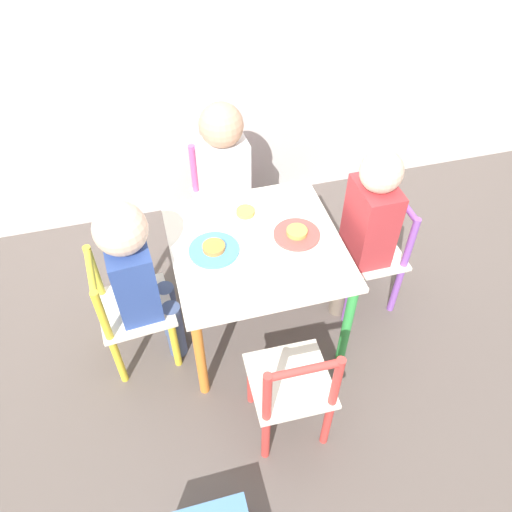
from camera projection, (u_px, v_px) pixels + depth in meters
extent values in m
plane|color=#5B514C|center=(256.00, 318.00, 2.13)|extent=(6.00, 6.00, 0.00)
cube|color=silver|center=(256.00, 245.00, 1.81)|extent=(0.61, 0.61, 0.02)
cylinder|color=orange|center=(201.00, 358.00, 1.74)|extent=(0.04, 0.04, 0.43)
cylinder|color=green|center=(347.00, 325.00, 1.84)|extent=(0.04, 0.04, 0.43)
cylinder|color=teal|center=(177.00, 250.00, 2.11)|extent=(0.04, 0.04, 0.43)
cylinder|color=#387AD1|center=(300.00, 228.00, 2.21)|extent=(0.04, 0.04, 0.43)
cube|color=silver|center=(367.00, 252.00, 2.02)|extent=(0.26, 0.26, 0.02)
cylinder|color=#8E51BC|center=(330.00, 263.00, 2.17)|extent=(0.03, 0.03, 0.27)
cylinder|color=#8E51BC|center=(349.00, 300.00, 2.03)|extent=(0.03, 0.03, 0.27)
cylinder|color=#8E51BC|center=(374.00, 254.00, 2.21)|extent=(0.03, 0.03, 0.27)
cylinder|color=#8E51BC|center=(396.00, 289.00, 2.07)|extent=(0.03, 0.03, 0.27)
cylinder|color=#8E51BC|center=(385.00, 209.00, 2.02)|extent=(0.03, 0.03, 0.26)
cylinder|color=#8E51BC|center=(410.00, 244.00, 1.88)|extent=(0.03, 0.03, 0.26)
cylinder|color=#8E51BC|center=(404.00, 203.00, 1.87)|extent=(0.03, 0.21, 0.02)
cube|color=silver|center=(135.00, 307.00, 1.82)|extent=(0.28, 0.28, 0.02)
cylinder|color=yellow|center=(175.00, 344.00, 1.88)|extent=(0.03, 0.03, 0.27)
cylinder|color=yellow|center=(163.00, 302.00, 2.02)|extent=(0.03, 0.03, 0.27)
cylinder|color=yellow|center=(118.00, 360.00, 1.83)|extent=(0.03, 0.03, 0.27)
cylinder|color=yellow|center=(110.00, 316.00, 1.97)|extent=(0.03, 0.03, 0.27)
cylinder|color=yellow|center=(103.00, 317.00, 1.64)|extent=(0.03, 0.03, 0.26)
cylinder|color=yellow|center=(95.00, 272.00, 1.78)|extent=(0.03, 0.03, 0.26)
cylinder|color=yellow|center=(91.00, 271.00, 1.63)|extent=(0.04, 0.21, 0.02)
cube|color=silver|center=(224.00, 201.00, 2.24)|extent=(0.27, 0.27, 0.02)
cylinder|color=#E5599E|center=(209.00, 244.00, 2.25)|extent=(0.03, 0.03, 0.27)
cylinder|color=#E5599E|center=(254.00, 234.00, 2.30)|extent=(0.03, 0.03, 0.27)
cylinder|color=#E5599E|center=(199.00, 215.00, 2.39)|extent=(0.03, 0.03, 0.27)
cylinder|color=#E5599E|center=(241.00, 206.00, 2.44)|extent=(0.03, 0.03, 0.27)
cylinder|color=#E5599E|center=(194.00, 170.00, 2.20)|extent=(0.03, 0.03, 0.26)
cylinder|color=#E5599E|center=(240.00, 162.00, 2.25)|extent=(0.03, 0.03, 0.26)
cylinder|color=#E5599E|center=(216.00, 144.00, 2.14)|extent=(0.21, 0.03, 0.02)
cube|color=silver|center=(290.00, 380.00, 1.62)|extent=(0.27, 0.27, 0.02)
cylinder|color=#DB3D38|center=(308.00, 369.00, 1.81)|extent=(0.03, 0.03, 0.27)
cylinder|color=#DB3D38|center=(251.00, 381.00, 1.77)|extent=(0.03, 0.03, 0.27)
cylinder|color=#DB3D38|center=(327.00, 423.00, 1.66)|extent=(0.03, 0.03, 0.27)
cylinder|color=#DB3D38|center=(266.00, 437.00, 1.63)|extent=(0.03, 0.03, 0.27)
cylinder|color=#DB3D38|center=(336.00, 383.00, 1.48)|extent=(0.03, 0.03, 0.26)
cylinder|color=#DB3D38|center=(267.00, 399.00, 1.44)|extent=(0.03, 0.03, 0.26)
cylinder|color=#DB3D38|center=(305.00, 370.00, 1.38)|extent=(0.21, 0.03, 0.02)
cylinder|color=#7A6B5B|center=(332.00, 272.00, 2.13)|extent=(0.07, 0.07, 0.28)
cylinder|color=#7A6B5B|center=(340.00, 289.00, 2.06)|extent=(0.07, 0.07, 0.28)
cube|color=#B23338|center=(370.00, 221.00, 1.89)|extent=(0.14, 0.20, 0.34)
sphere|color=beige|center=(381.00, 171.00, 1.72)|extent=(0.15, 0.15, 0.15)
cylinder|color=#4C608E|center=(175.00, 330.00, 1.92)|extent=(0.07, 0.07, 0.28)
cylinder|color=#4C608E|center=(169.00, 311.00, 1.98)|extent=(0.07, 0.07, 0.28)
cube|color=#2D478E|center=(133.00, 277.00, 1.71)|extent=(0.16, 0.21, 0.30)
sphere|color=beige|center=(120.00, 229.00, 1.55)|extent=(0.17, 0.17, 0.17)
cylinder|color=#4C608E|center=(222.00, 243.00, 2.25)|extent=(0.07, 0.07, 0.28)
cylinder|color=#4C608E|center=(243.00, 238.00, 2.27)|extent=(0.07, 0.07, 0.28)
cube|color=silver|center=(224.00, 174.00, 2.11)|extent=(0.21, 0.15, 0.32)
sphere|color=tan|center=(221.00, 125.00, 1.94)|extent=(0.18, 0.18, 0.18)
cylinder|color=#E54C47|center=(297.00, 234.00, 1.83)|extent=(0.17, 0.17, 0.01)
cylinder|color=gold|center=(297.00, 232.00, 1.82)|extent=(0.08, 0.08, 0.02)
cylinder|color=#4C9EE0|center=(214.00, 250.00, 1.77)|extent=(0.18, 0.18, 0.01)
cylinder|color=#D6843D|center=(214.00, 247.00, 1.76)|extent=(0.08, 0.08, 0.02)
cylinder|color=white|center=(246.00, 215.00, 1.90)|extent=(0.16, 0.16, 0.01)
cylinder|color=gold|center=(245.00, 212.00, 1.89)|extent=(0.07, 0.07, 0.02)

